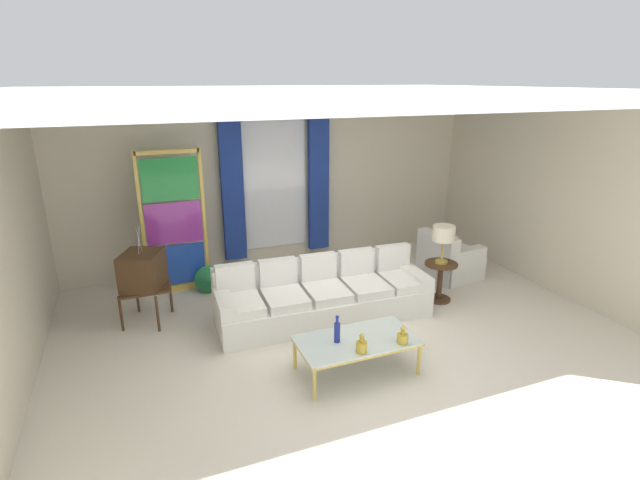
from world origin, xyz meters
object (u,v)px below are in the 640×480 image
object	(u,v)px
vintage_tv	(143,272)
round_side_table	(440,278)
bottle_amber_squat	(362,346)
bottle_blue_decanter	(337,331)
armchair_white	(448,261)
stained_glass_divider	(174,226)
table_lamp_brass	(444,235)
bottle_crystal_tall	(403,337)
couch_white_long	(322,296)
coffee_table	(357,342)
peacock_figurine	(210,281)

from	to	relation	value
vintage_tv	round_side_table	distance (m)	4.21
bottle_amber_squat	bottle_blue_decanter	bearing A→B (deg)	118.16
armchair_white	stained_glass_divider	world-z (taller)	stained_glass_divider
bottle_amber_squat	table_lamp_brass	distance (m)	2.59
bottle_amber_squat	table_lamp_brass	bearing A→B (deg)	36.21
bottle_crystal_tall	armchair_white	bearing A→B (deg)	44.97
bottle_crystal_tall	armchair_white	xyz separation A→B (m)	(2.19, 2.19, -0.19)
couch_white_long	bottle_blue_decanter	xyz separation A→B (m)	(-0.37, -1.37, 0.23)
bottle_crystal_tall	round_side_table	xyz separation A→B (m)	(1.54, 1.49, -0.12)
round_side_table	vintage_tv	bearing A→B (deg)	167.48
bottle_crystal_tall	vintage_tv	bearing A→B (deg)	136.91
coffee_table	stained_glass_divider	xyz separation A→B (m)	(-1.60, 3.03, 0.68)
coffee_table	armchair_white	bearing A→B (deg)	36.42
table_lamp_brass	coffee_table	bearing A→B (deg)	-147.96
stained_glass_divider	bottle_amber_squat	bearing A→B (deg)	-65.09
bottle_crystal_tall	table_lamp_brass	bearing A→B (deg)	44.03
stained_glass_divider	couch_white_long	bearing A→B (deg)	-43.02
coffee_table	vintage_tv	xyz separation A→B (m)	(-2.13, 2.14, 0.35)
armchair_white	round_side_table	size ratio (longest dim) A/B	1.54
bottle_crystal_tall	round_side_table	size ratio (longest dim) A/B	0.35
vintage_tv	table_lamp_brass	size ratio (longest dim) A/B	2.36
couch_white_long	vintage_tv	size ratio (longest dim) A/B	2.19
coffee_table	bottle_amber_squat	distance (m)	0.29
coffee_table	bottle_crystal_tall	bearing A→B (deg)	-30.47
bottle_amber_squat	table_lamp_brass	size ratio (longest dim) A/B	0.39
coffee_table	round_side_table	distance (m)	2.32
couch_white_long	round_side_table	xyz separation A→B (m)	(1.82, -0.17, 0.05)
bottle_amber_squat	vintage_tv	world-z (taller)	vintage_tv
bottle_amber_squat	peacock_figurine	xyz separation A→B (m)	(-1.11, 2.97, -0.27)
peacock_figurine	table_lamp_brass	world-z (taller)	table_lamp_brass
bottle_amber_squat	armchair_white	xyz separation A→B (m)	(2.69, 2.20, -0.20)
couch_white_long	vintage_tv	distance (m)	2.43
coffee_table	table_lamp_brass	bearing A→B (deg)	32.04
bottle_amber_squat	stained_glass_divider	world-z (taller)	stained_glass_divider
bottle_blue_decanter	coffee_table	bearing A→B (deg)	-7.32
vintage_tv	couch_white_long	bearing A→B (deg)	-18.02
round_side_table	table_lamp_brass	xyz separation A→B (m)	(-0.00, 0.00, 0.67)
bottle_blue_decanter	round_side_table	distance (m)	2.51
vintage_tv	peacock_figurine	world-z (taller)	vintage_tv
couch_white_long	stained_glass_divider	world-z (taller)	stained_glass_divider
vintage_tv	peacock_figurine	xyz separation A→B (m)	(0.94, 0.56, -0.51)
bottle_amber_squat	peacock_figurine	distance (m)	3.18
stained_glass_divider	armchair_white	bearing A→B (deg)	-14.59
bottle_blue_decanter	bottle_amber_squat	world-z (taller)	bottle_blue_decanter
bottle_blue_decanter	table_lamp_brass	size ratio (longest dim) A/B	0.57
vintage_tv	bottle_blue_decanter	bearing A→B (deg)	-48.02
stained_glass_divider	round_side_table	bearing A→B (deg)	-26.76
bottle_blue_decanter	round_side_table	xyz separation A→B (m)	(2.20, 1.20, -0.19)
armchair_white	peacock_figurine	bearing A→B (deg)	168.55
armchair_white	round_side_table	distance (m)	0.96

